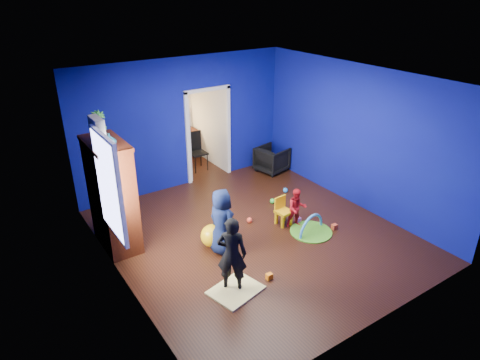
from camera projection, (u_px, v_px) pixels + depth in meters
floor at (255, 235)px, 7.99m from camera, size 5.00×5.50×0.01m
ceiling at (258, 80)px, 6.77m from camera, size 5.00×5.50×0.01m
wall_back at (184, 124)px, 9.45m from camera, size 5.00×0.02×2.90m
wall_front at (386, 235)px, 5.31m from camera, size 5.00×0.02×2.90m
wall_left at (115, 202)px, 6.12m from camera, size 0.02×5.50×2.90m
wall_right at (357, 137)px, 8.64m from camera, size 0.02×5.50×2.90m
alcove at (190, 118)px, 10.50m from camera, size 1.00×1.75×2.50m
armchair at (272, 159)px, 10.56m from camera, size 0.82×0.80×0.63m
child_black at (232, 254)px, 6.37m from camera, size 0.54×0.52×1.24m
child_navy at (222, 222)px, 7.26m from camera, size 0.47×0.64×1.20m
toddler_red at (297, 208)px, 8.13m from camera, size 0.47×0.42×0.79m
vase at (109, 140)px, 6.65m from camera, size 0.25×0.25×0.22m
potted_plant at (98, 125)px, 6.99m from camera, size 0.26×0.26×0.45m
tv_armoire at (112, 195)px, 7.34m from camera, size 0.58×1.14×1.96m
crt_tv at (114, 193)px, 7.34m from camera, size 0.46×0.70×0.54m
yellow_blanket at (236, 290)px, 6.55m from camera, size 0.87×0.76×0.03m
hopper_ball at (212, 236)px, 7.59m from camera, size 0.42×0.42×0.42m
kid_chair at (284, 213)px, 8.26m from camera, size 0.31×0.31×0.50m
play_mat at (311, 232)px, 8.09m from camera, size 0.79×0.79×0.02m
toy_arch at (311, 231)px, 8.08m from camera, size 0.71×0.20×0.72m
window_left at (108, 186)px, 6.35m from camera, size 0.03×0.95×1.55m
curtain at (106, 189)px, 6.95m from camera, size 0.14×0.42×2.40m
doorway at (208, 136)px, 9.92m from camera, size 1.16×0.10×2.10m
study_desk at (181, 144)px, 11.35m from camera, size 0.88×0.44×0.75m
desk_monitor at (177, 122)px, 11.19m from camera, size 0.40×0.05×0.32m
desk_lamp at (168, 126)px, 11.01m from camera, size 0.14×0.14×0.14m
folding_chair at (198, 152)px, 10.59m from camera, size 0.40×0.40×0.92m
book_shelf at (175, 82)px, 10.73m from camera, size 0.88×0.24×0.04m
toy_0 at (334, 227)px, 8.17m from camera, size 0.10×0.08×0.10m
toy_1 at (285, 190)px, 9.60m from camera, size 0.11×0.11×0.11m
toy_2 at (269, 276)px, 6.80m from camera, size 0.10×0.08×0.10m
toy_3 at (272, 201)px, 9.13m from camera, size 0.11×0.11×0.11m
toy_4 at (298, 220)px, 8.40m from camera, size 0.10×0.08×0.10m
toy_5 at (250, 220)px, 8.40m from camera, size 0.11×0.11×0.11m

